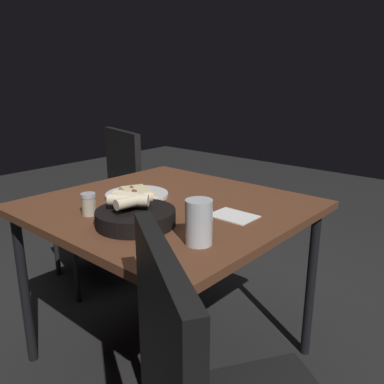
{
  "coord_description": "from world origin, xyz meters",
  "views": [
    {
      "loc": [
        1.06,
        -1.07,
        1.2
      ],
      "look_at": [
        0.1,
        0.03,
        0.78
      ],
      "focal_mm": 37.02,
      "sensor_mm": 36.0,
      "label": 1
    }
  ],
  "objects": [
    {
      "name": "chair_far",
      "position": [
        -0.81,
        0.3,
        0.51
      ],
      "size": [
        0.54,
        0.54,
        0.91
      ],
      "color": "black",
      "rests_on": "ground"
    },
    {
      "name": "pizza_plate",
      "position": [
        -0.17,
        -0.02,
        0.73
      ],
      "size": [
        0.26,
        0.26,
        0.04
      ],
      "color": "white",
      "rests_on": "dining_table"
    },
    {
      "name": "napkin",
      "position": [
        0.29,
        0.05,
        0.72
      ],
      "size": [
        0.16,
        0.12,
        0.0
      ],
      "color": "white",
      "rests_on": "dining_table"
    },
    {
      "name": "pepper_shaker",
      "position": [
        -0.12,
        -0.29,
        0.76
      ],
      "size": [
        0.05,
        0.05,
        0.08
      ],
      "color": "#BFB299",
      "rests_on": "dining_table"
    },
    {
      "name": "beer_glass",
      "position": [
        0.35,
        -0.22,
        0.78
      ],
      "size": [
        0.08,
        0.08,
        0.14
      ],
      "color": "silver",
      "rests_on": "dining_table"
    },
    {
      "name": "bread_basket",
      "position": [
        0.08,
        -0.24,
        0.75
      ],
      "size": [
        0.27,
        0.27,
        0.11
      ],
      "color": "black",
      "rests_on": "dining_table"
    },
    {
      "name": "dining_table",
      "position": [
        0.0,
        0.0,
        0.66
      ],
      "size": [
        1.01,
        0.96,
        0.72
      ],
      "color": "brown",
      "rests_on": "ground"
    },
    {
      "name": "ground",
      "position": [
        0.0,
        0.0,
        0.0
      ],
      "size": [
        8.0,
        8.0,
        0.0
      ],
      "primitive_type": "plane",
      "color": "#242424"
    }
  ]
}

